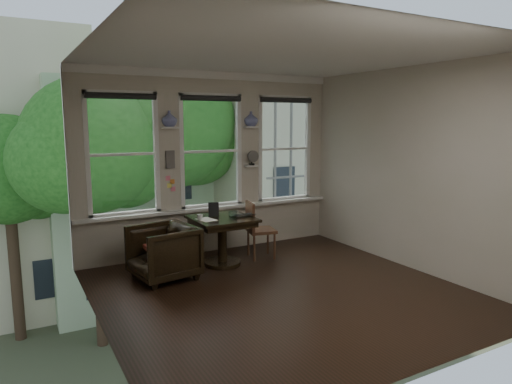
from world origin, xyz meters
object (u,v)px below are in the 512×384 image
armchair_left (163,252)px  side_chair_right (261,230)px  laptop (245,216)px  table (222,241)px  mug (200,217)px

armchair_left → side_chair_right: (1.71, 0.22, 0.08)m
side_chair_right → laptop: (-0.39, -0.19, 0.30)m
table → side_chair_right: 0.72m
laptop → mug: size_ratio=3.91×
side_chair_right → laptop: 0.53m
table → armchair_left: 1.00m
table → side_chair_right: size_ratio=0.98×
table → armchair_left: armchair_left is taller
table → armchair_left: bearing=-170.0°
mug → table: bearing=3.4°
armchair_left → side_chair_right: 1.72m
table → laptop: laptop is taller
table → side_chair_right: bearing=4.0°
side_chair_right → laptop: bearing=128.1°
armchair_left → mug: size_ratio=9.16×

